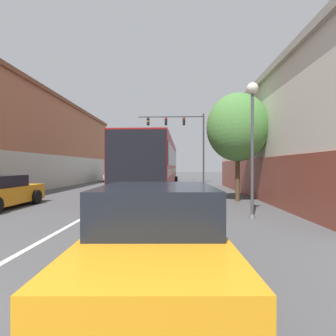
{
  "coord_description": "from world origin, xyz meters",
  "views": [
    {
      "loc": [
        3.15,
        -1.06,
        1.76
      ],
      "look_at": [
        2.7,
        13.87,
        1.66
      ],
      "focal_mm": 28.0,
      "sensor_mm": 36.0,
      "label": 1
    }
  ],
  "objects_px": {
    "street_lamp": "(252,127)",
    "street_tree_near": "(238,127)",
    "parked_car_left_mid": "(115,176)",
    "bus": "(153,165)",
    "traffic_signal_gantry": "(183,132)",
    "hatchback_foreground": "(156,237)"
  },
  "relations": [
    {
      "from": "bus",
      "to": "street_lamp",
      "type": "distance_m",
      "value": 8.18
    },
    {
      "from": "street_lamp",
      "to": "street_tree_near",
      "type": "height_order",
      "value": "street_tree_near"
    },
    {
      "from": "street_tree_near",
      "to": "bus",
      "type": "bearing_deg",
      "value": 148.75
    },
    {
      "from": "street_lamp",
      "to": "traffic_signal_gantry",
      "type": "bearing_deg",
      "value": 95.34
    },
    {
      "from": "bus",
      "to": "street_lamp",
      "type": "height_order",
      "value": "street_lamp"
    },
    {
      "from": "traffic_signal_gantry",
      "to": "parked_car_left_mid",
      "type": "bearing_deg",
      "value": 165.52
    },
    {
      "from": "traffic_signal_gantry",
      "to": "street_lamp",
      "type": "distance_m",
      "value": 19.72
    },
    {
      "from": "parked_car_left_mid",
      "to": "bus",
      "type": "bearing_deg",
      "value": -155.83
    },
    {
      "from": "hatchback_foreground",
      "to": "street_lamp",
      "type": "height_order",
      "value": "street_lamp"
    },
    {
      "from": "hatchback_foreground",
      "to": "street_tree_near",
      "type": "xyz_separation_m",
      "value": [
        3.41,
        9.35,
        3.04
      ]
    },
    {
      "from": "bus",
      "to": "street_tree_near",
      "type": "xyz_separation_m",
      "value": [
        4.5,
        -2.73,
        1.89
      ]
    },
    {
      "from": "traffic_signal_gantry",
      "to": "street_tree_near",
      "type": "height_order",
      "value": "traffic_signal_gantry"
    },
    {
      "from": "traffic_signal_gantry",
      "to": "hatchback_foreground",
      "type": "bearing_deg",
      "value": -92.52
    },
    {
      "from": "bus",
      "to": "traffic_signal_gantry",
      "type": "xyz_separation_m",
      "value": [
        2.17,
        12.46,
        3.65
      ]
    },
    {
      "from": "parked_car_left_mid",
      "to": "street_lamp",
      "type": "height_order",
      "value": "street_lamp"
    },
    {
      "from": "bus",
      "to": "hatchback_foreground",
      "type": "bearing_deg",
      "value": -173.3
    },
    {
      "from": "bus",
      "to": "street_lamp",
      "type": "relative_size",
      "value": 2.64
    },
    {
      "from": "parked_car_left_mid",
      "to": "street_tree_near",
      "type": "height_order",
      "value": "street_tree_near"
    },
    {
      "from": "hatchback_foreground",
      "to": "street_tree_near",
      "type": "distance_m",
      "value": 10.4
    },
    {
      "from": "bus",
      "to": "parked_car_left_mid",
      "type": "distance_m",
      "value": 15.68
    },
    {
      "from": "bus",
      "to": "traffic_signal_gantry",
      "type": "height_order",
      "value": "traffic_signal_gantry"
    },
    {
      "from": "bus",
      "to": "street_tree_near",
      "type": "relative_size",
      "value": 2.24
    }
  ]
}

